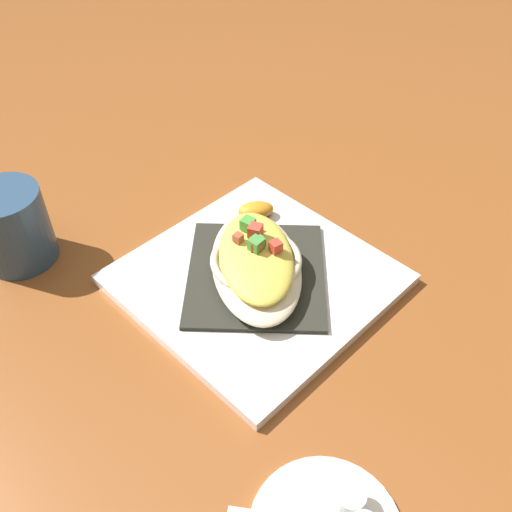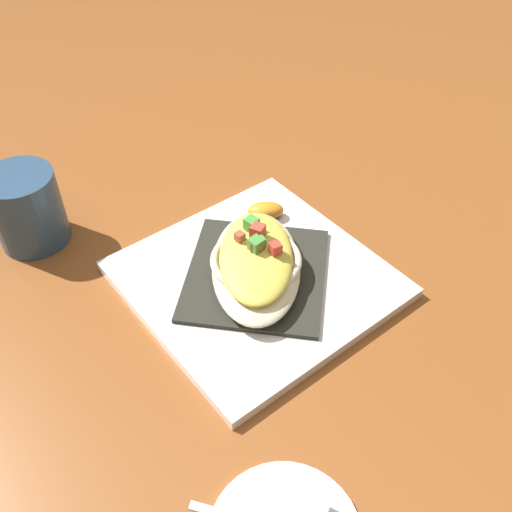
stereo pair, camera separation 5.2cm
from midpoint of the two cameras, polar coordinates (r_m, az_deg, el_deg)
The scene contains 7 objects.
ground_plane at distance 0.65m, azimuth -2.32°, elevation -2.79°, with size 2.60×2.60×0.00m, color brown.
square_plate at distance 0.64m, azimuth -2.34°, elevation -2.42°, with size 0.26×0.26×0.01m, color white.
folded_napkin at distance 0.63m, azimuth -2.36°, elevation -1.87°, with size 0.16×0.15×0.01m, color #2D2D26.
gratin_dish at distance 0.62m, azimuth -2.41°, elevation -0.58°, with size 0.20×0.19×0.05m.
orange_garnish at distance 0.71m, azimuth -2.16°, elevation 4.40°, with size 0.05×0.05×0.02m.
coffee_mug at distance 0.72m, azimuth -25.05°, elevation 2.34°, with size 0.08×0.11×0.09m.
creamer_cup_2 at distance 0.49m, azimuth 6.20°, elevation -23.14°, with size 0.02×0.02×0.02m, color white.
Camera 1 is at (-0.37, -0.24, 0.47)m, focal length 40.08 mm.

